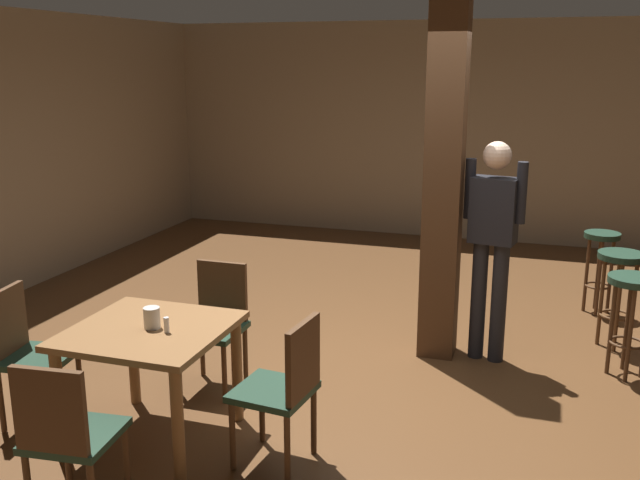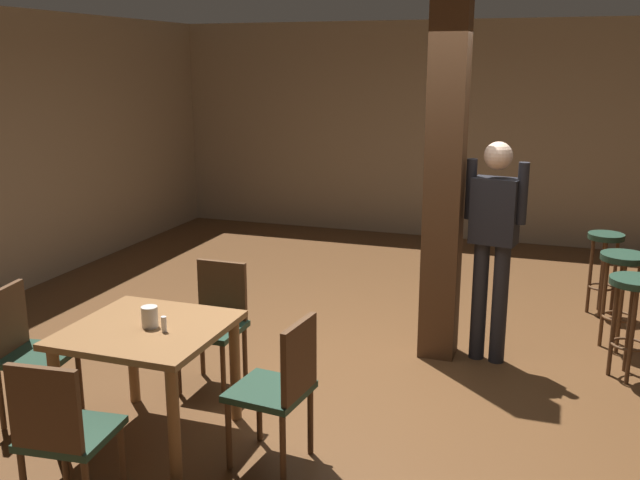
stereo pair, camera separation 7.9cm
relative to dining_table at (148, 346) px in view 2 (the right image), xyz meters
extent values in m
plane|color=brown|center=(1.09, 1.38, -0.61)|extent=(10.80, 10.80, 0.00)
cube|color=gray|center=(1.09, 5.88, 0.79)|extent=(8.00, 0.10, 2.80)
cube|color=#4C301C|center=(1.45, 1.90, 0.79)|extent=(0.28, 0.28, 2.80)
cube|color=brown|center=(0.00, 0.00, 0.11)|extent=(0.91, 0.91, 0.04)
cylinder|color=brown|center=(0.39, 0.39, -0.26)|extent=(0.07, 0.07, 0.70)
cylinder|color=brown|center=(-0.39, 0.39, -0.26)|extent=(0.07, 0.07, 0.70)
cylinder|color=brown|center=(0.39, -0.39, -0.26)|extent=(0.07, 0.07, 0.70)
cylinder|color=brown|center=(-0.39, -0.39, -0.26)|extent=(0.07, 0.07, 0.70)
cube|color=#1E3828|center=(0.03, 0.74, -0.16)|extent=(0.42, 0.42, 0.04)
cube|color=#4C301C|center=(0.03, 0.94, 0.06)|extent=(0.38, 0.04, 0.45)
cylinder|color=#4C301C|center=(0.21, 0.57, -0.39)|extent=(0.04, 0.04, 0.43)
cylinder|color=#4C301C|center=(-0.14, 0.57, -0.39)|extent=(0.04, 0.04, 0.43)
cylinder|color=#4C301C|center=(0.21, 0.92, -0.39)|extent=(0.04, 0.04, 0.43)
cylinder|color=#4C301C|center=(-0.14, 0.92, -0.39)|extent=(0.04, 0.04, 0.43)
cube|color=#1E3828|center=(0.80, -0.02, -0.16)|extent=(0.46, 0.46, 0.04)
cube|color=#4C301C|center=(0.99, -0.04, 0.06)|extent=(0.08, 0.38, 0.45)
cylinder|color=#4C301C|center=(0.61, -0.17, -0.39)|extent=(0.04, 0.04, 0.43)
cylinder|color=#4C301C|center=(0.65, 0.18, -0.39)|extent=(0.04, 0.04, 0.43)
cylinder|color=#4C301C|center=(0.96, -0.21, -0.39)|extent=(0.04, 0.04, 0.43)
cylinder|color=#4C301C|center=(1.00, 0.14, -0.39)|extent=(0.04, 0.04, 0.43)
cube|color=#1E3828|center=(-0.81, -0.04, -0.16)|extent=(0.48, 0.48, 0.04)
cube|color=#4C301C|center=(-1.00, -0.07, 0.06)|extent=(0.09, 0.38, 0.45)
cylinder|color=#4C301C|center=(-0.66, 0.16, -0.39)|extent=(0.04, 0.04, 0.43)
cylinder|color=#4C301C|center=(-0.61, -0.18, -0.39)|extent=(0.04, 0.04, 0.43)
cylinder|color=#4C301C|center=(-1.01, 0.11, -0.39)|extent=(0.04, 0.04, 0.43)
cylinder|color=#4C301C|center=(-0.96, -0.24, -0.39)|extent=(0.04, 0.04, 0.43)
cube|color=#1E3828|center=(0.03, -0.79, -0.16)|extent=(0.46, 0.46, 0.04)
cube|color=#4C301C|center=(0.05, -0.98, 0.06)|extent=(0.38, 0.07, 0.45)
cylinder|color=#4C301C|center=(-0.16, -0.63, -0.39)|extent=(0.04, 0.04, 0.43)
cylinder|color=#4C301C|center=(0.19, -0.60, -0.39)|extent=(0.04, 0.04, 0.43)
cylinder|color=beige|center=(0.02, 0.00, 0.19)|extent=(0.10, 0.10, 0.13)
cylinder|color=silver|center=(0.14, -0.04, 0.18)|extent=(0.03, 0.03, 0.10)
cube|color=black|center=(1.84, 1.90, 0.59)|extent=(0.37, 0.26, 0.50)
sphere|color=beige|center=(1.84, 1.90, 1.00)|extent=(0.24, 0.24, 0.21)
cylinder|color=#232328|center=(1.92, 1.89, -0.14)|extent=(0.14, 0.14, 0.95)
cylinder|color=#232328|center=(1.76, 1.92, -0.14)|extent=(0.14, 0.14, 0.95)
cylinder|color=black|center=(2.03, 1.87, 0.74)|extent=(0.09, 0.09, 0.46)
cylinder|color=black|center=(1.65, 1.94, 0.74)|extent=(0.09, 0.09, 0.46)
cylinder|color=#1E3828|center=(2.86, 1.91, 0.14)|extent=(0.37, 0.37, 0.05)
torus|color=#4C301C|center=(2.86, 1.91, -0.35)|extent=(0.26, 0.26, 0.02)
cylinder|color=#4C301C|center=(2.86, 2.03, -0.25)|extent=(0.03, 0.03, 0.72)
cylinder|color=#4C301C|center=(2.86, 1.79, -0.25)|extent=(0.03, 0.03, 0.72)
cylinder|color=#4C301C|center=(2.74, 1.91, -0.25)|extent=(0.03, 0.03, 0.72)
cylinder|color=#1E3828|center=(2.82, 2.49, 0.16)|extent=(0.37, 0.37, 0.05)
torus|color=brown|center=(2.82, 2.49, -0.34)|extent=(0.26, 0.26, 0.02)
cylinder|color=brown|center=(2.82, 2.61, -0.24)|extent=(0.03, 0.03, 0.75)
cylinder|color=brown|center=(2.82, 2.37, -0.24)|extent=(0.03, 0.03, 0.75)
cylinder|color=brown|center=(2.94, 2.49, -0.24)|extent=(0.03, 0.03, 0.75)
cylinder|color=brown|center=(2.70, 2.49, -0.24)|extent=(0.03, 0.03, 0.75)
cylinder|color=#1E3828|center=(2.72, 3.32, 0.13)|extent=(0.32, 0.32, 0.05)
torus|color=#4C301C|center=(2.72, 3.32, -0.35)|extent=(0.23, 0.23, 0.02)
cylinder|color=#4C301C|center=(2.72, 3.43, -0.25)|extent=(0.03, 0.03, 0.72)
cylinder|color=#4C301C|center=(2.72, 3.22, -0.25)|extent=(0.03, 0.03, 0.72)
cylinder|color=#4C301C|center=(2.82, 3.32, -0.25)|extent=(0.03, 0.03, 0.72)
cylinder|color=#4C301C|center=(2.61, 3.32, -0.25)|extent=(0.03, 0.03, 0.72)
camera|label=1|loc=(2.23, -3.50, 1.68)|focal=40.00mm
camera|label=2|loc=(2.30, -3.48, 1.68)|focal=40.00mm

